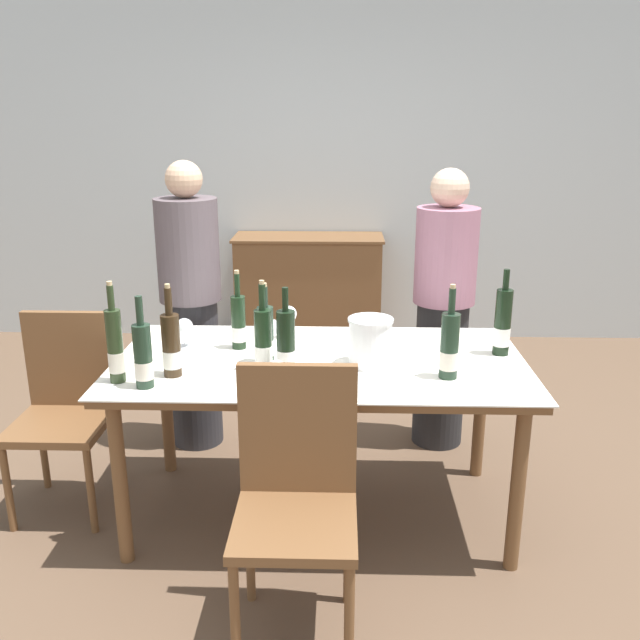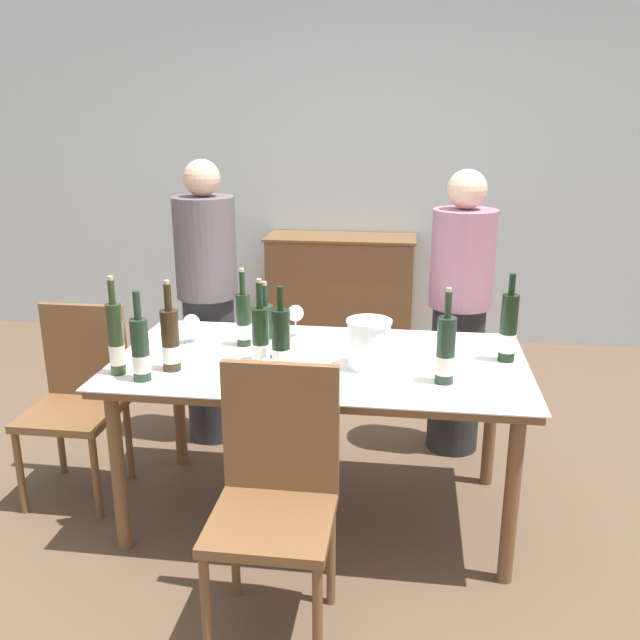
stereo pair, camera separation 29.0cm
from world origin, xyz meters
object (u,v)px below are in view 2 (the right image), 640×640
(wine_bottle_7, at_px, (508,330))
(chair_left_end, at_px, (79,389))
(dining_table, at_px, (320,375))
(wine_glass_1, at_px, (275,327))
(wine_bottle_1, at_px, (446,352))
(person_host, at_px, (208,305))
(wine_glass_2, at_px, (191,324))
(person_guest_left, at_px, (459,316))
(wine_bottle_5, at_px, (261,339))
(wine_bottle_6, at_px, (243,320))
(ice_bucket, at_px, (369,342))
(wine_glass_0, at_px, (295,314))
(wine_bottle_0, at_px, (141,351))
(wine_bottle_8, at_px, (281,345))
(wine_bottle_3, at_px, (116,340))
(wine_bottle_4, at_px, (171,341))
(sideboard_cabinet, at_px, (341,291))
(wine_bottle_2, at_px, (265,334))
(wine_glass_3, at_px, (267,368))
(chair_near_front, at_px, (276,484))

(wine_bottle_7, distance_m, chair_left_end, 2.03)
(dining_table, distance_m, wine_glass_1, 0.31)
(wine_bottle_1, distance_m, person_host, 1.54)
(wine_glass_2, bearing_deg, person_guest_left, 25.71)
(wine_bottle_5, bearing_deg, chair_left_end, 166.53)
(wine_bottle_6, bearing_deg, ice_bucket, -18.74)
(dining_table, height_order, wine_glass_0, wine_glass_0)
(ice_bucket, distance_m, person_guest_left, 0.93)
(wine_bottle_0, xyz_separation_m, wine_bottle_8, (0.55, 0.12, 0.01))
(wine_bottle_7, height_order, chair_left_end, wine_bottle_7)
(ice_bucket, height_order, chair_left_end, ice_bucket)
(wine_bottle_3, height_order, wine_bottle_4, wine_bottle_3)
(sideboard_cabinet, distance_m, wine_bottle_0, 2.83)
(wine_bottle_2, distance_m, wine_glass_3, 0.34)
(wine_bottle_7, height_order, wine_glass_1, wine_bottle_7)
(wine_bottle_7, bearing_deg, person_host, 157.89)
(ice_bucket, relative_size, wine_bottle_5, 0.53)
(dining_table, distance_m, person_guest_left, 1.00)
(dining_table, relative_size, wine_bottle_6, 4.90)
(wine_glass_1, distance_m, wine_glass_2, 0.40)
(chair_left_end, bearing_deg, wine_bottle_7, 0.18)
(sideboard_cabinet, relative_size, wine_bottle_4, 3.00)
(wine_glass_1, bearing_deg, ice_bucket, -23.48)
(ice_bucket, xyz_separation_m, wine_bottle_1, (0.31, -0.14, 0.02))
(wine_bottle_7, height_order, wine_glass_0, wine_bottle_7)
(sideboard_cabinet, relative_size, ice_bucket, 5.60)
(chair_left_end, bearing_deg, sideboard_cabinet, 66.21)
(sideboard_cabinet, relative_size, wine_bottle_2, 3.28)
(wine_bottle_5, distance_m, wine_glass_2, 0.49)
(wine_bottle_3, bearing_deg, dining_table, 19.08)
(wine_bottle_0, xyz_separation_m, wine_glass_3, (0.52, -0.04, -0.03))
(chair_near_front, distance_m, person_guest_left, 1.63)
(sideboard_cabinet, distance_m, person_guest_left, 1.87)
(wine_bottle_0, distance_m, wine_glass_1, 0.65)
(chair_left_end, distance_m, person_host, 0.83)
(wine_bottle_2, xyz_separation_m, wine_glass_2, (-0.39, 0.19, -0.03))
(sideboard_cabinet, relative_size, wine_glass_2, 8.47)
(wine_bottle_6, height_order, wine_bottle_8, wine_bottle_8)
(person_host, bearing_deg, wine_glass_0, -36.56)
(ice_bucket, height_order, wine_bottle_2, wine_bottle_2)
(wine_glass_0, distance_m, person_guest_left, 0.93)
(person_guest_left, bearing_deg, wine_bottle_6, -148.85)
(ice_bucket, xyz_separation_m, wine_glass_3, (-0.37, -0.32, -0.01))
(wine_bottle_7, bearing_deg, dining_table, -173.28)
(wine_bottle_8, bearing_deg, wine_bottle_5, 145.96)
(wine_bottle_5, height_order, chair_left_end, wine_bottle_5)
(wine_bottle_1, distance_m, wine_glass_1, 0.82)
(wine_bottle_1, bearing_deg, chair_near_front, -139.40)
(wine_bottle_7, distance_m, person_guest_left, 0.70)
(dining_table, bearing_deg, wine_bottle_8, -122.09)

